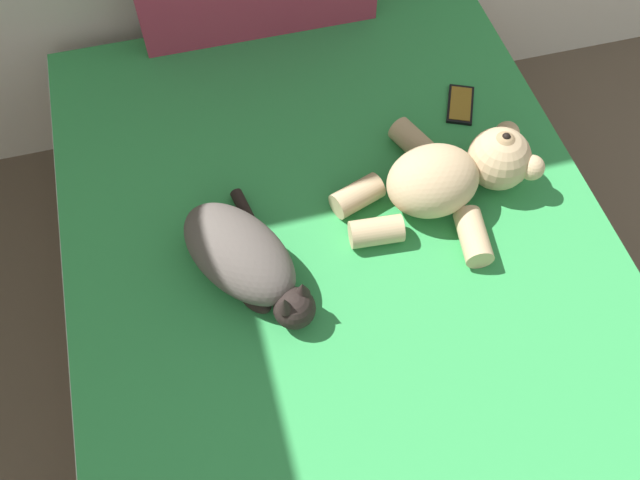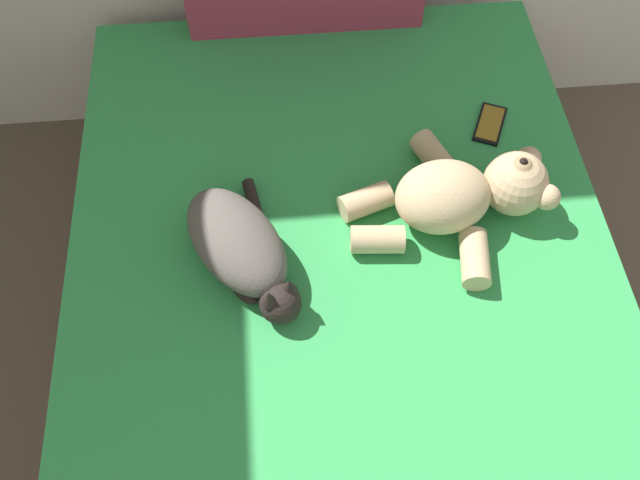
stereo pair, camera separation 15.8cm
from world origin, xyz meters
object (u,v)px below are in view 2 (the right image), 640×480
at_px(cat, 241,247).
at_px(teddy_bear, 463,194).
at_px(bed, 344,332).
at_px(cell_phone, 490,124).

relative_size(cat, teddy_bear, 0.80).
bearing_deg(teddy_bear, cat, -169.39).
bearing_deg(bed, cat, 160.82).
height_order(teddy_bear, cell_phone, teddy_bear).
xyz_separation_m(bed, cell_phone, (0.46, 0.48, 0.27)).
relative_size(teddy_bear, cell_phone, 3.34).
distance_m(teddy_bear, cell_phone, 0.33).
height_order(cat, teddy_bear, teddy_bear).
relative_size(bed, teddy_bear, 3.80).
bearing_deg(teddy_bear, cell_phone, 62.90).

